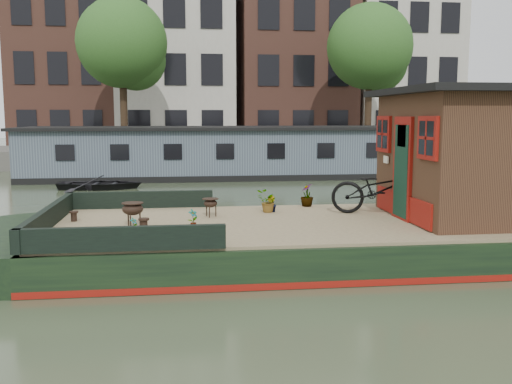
{
  "coord_description": "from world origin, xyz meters",
  "views": [
    {
      "loc": [
        -3.58,
        -10.06,
        2.56
      ],
      "look_at": [
        -2.25,
        0.5,
        1.14
      ],
      "focal_mm": 40.0,
      "sensor_mm": 36.0,
      "label": 1
    }
  ],
  "objects": [
    {
      "name": "bollard_port",
      "position": [
        -5.6,
        0.53,
        0.74
      ],
      "size": [
        0.16,
        0.16,
        0.18
      ],
      "primitive_type": "cylinder",
      "color": "black",
      "rests_on": "houseboat_deck"
    },
    {
      "name": "tree_right",
      "position": [
        6.14,
        19.07,
        5.89
      ],
      "size": [
        4.4,
        4.4,
        7.4
      ],
      "color": "#332316",
      "rests_on": "quay"
    },
    {
      "name": "potted_plant_d",
      "position": [
        -1.0,
        1.7,
        0.89
      ],
      "size": [
        0.27,
        0.27,
        0.48
      ],
      "primitive_type": "imported",
      "rotation": [
        0.0,
        0.0,
        4.7
      ],
      "color": "maroon",
      "rests_on": "houseboat_deck"
    },
    {
      "name": "bollard_stbd",
      "position": [
        -4.27,
        -0.48,
        0.75
      ],
      "size": [
        0.18,
        0.18,
        0.21
      ],
      "primitive_type": "cylinder",
      "color": "black",
      "rests_on": "houseboat_deck"
    },
    {
      "name": "potted_plant_c",
      "position": [
        -1.95,
        1.05,
        0.87
      ],
      "size": [
        0.47,
        0.43,
        0.44
      ],
      "primitive_type": "imported",
      "rotation": [
        0.0,
        0.0,
        3.38
      ],
      "color": "maroon",
      "rests_on": "houseboat_deck"
    },
    {
      "name": "quay",
      "position": [
        0.0,
        20.5,
        0.45
      ],
      "size": [
        60.0,
        6.0,
        0.9
      ],
      "primitive_type": "cube",
      "color": "#47443F",
      "rests_on": "ground"
    },
    {
      "name": "tree_left",
      "position": [
        -6.36,
        19.07,
        5.89
      ],
      "size": [
        4.4,
        4.4,
        7.4
      ],
      "color": "#332316",
      "rests_on": "quay"
    },
    {
      "name": "brazier_front",
      "position": [
        -4.48,
        -0.11,
        0.86
      ],
      "size": [
        0.46,
        0.46,
        0.42
      ],
      "primitive_type": null,
      "rotation": [
        0.0,
        0.0,
        0.19
      ],
      "color": "black",
      "rests_on": "houseboat_deck"
    },
    {
      "name": "cabin",
      "position": [
        2.19,
        0.0,
        1.88
      ],
      "size": [
        4.0,
        3.5,
        2.42
      ],
      "color": "black",
      "rests_on": "houseboat_deck"
    },
    {
      "name": "ground",
      "position": [
        0.0,
        0.0,
        0.0
      ],
      "size": [
        120.0,
        120.0,
        0.0
      ],
      "primitive_type": "plane",
      "color": "#333F28",
      "rests_on": "ground"
    },
    {
      "name": "brazier_rear",
      "position": [
        -3.1,
        0.68,
        0.83
      ],
      "size": [
        0.41,
        0.41,
        0.36
      ],
      "primitive_type": null,
      "rotation": [
        0.0,
        0.0,
        -0.3
      ],
      "color": "black",
      "rests_on": "houseboat_deck"
    },
    {
      "name": "far_houseboat",
      "position": [
        0.0,
        14.0,
        0.97
      ],
      "size": [
        20.4,
        4.4,
        2.11
      ],
      "color": "#505F6B",
      "rests_on": "ground"
    },
    {
      "name": "townhouse_row",
      "position": [
        0.15,
        27.5,
        7.9
      ],
      "size": [
        27.25,
        8.0,
        16.5
      ],
      "color": "brown",
      "rests_on": "ground"
    },
    {
      "name": "bicycle",
      "position": [
        0.2,
        0.56,
        1.14
      ],
      "size": [
        1.99,
        1.21,
        0.99
      ],
      "primitive_type": "imported",
      "rotation": [
        0.0,
        0.0,
        1.25
      ],
      "color": "black",
      "rests_on": "houseboat_deck"
    },
    {
      "name": "houseboat_hull",
      "position": [
        -1.33,
        0.0,
        0.27
      ],
      "size": [
        14.01,
        4.02,
        0.6
      ],
      "color": "black",
      "rests_on": "ground"
    },
    {
      "name": "potted_plant_a",
      "position": [
        -3.45,
        -0.4,
        0.82
      ],
      "size": [
        0.21,
        0.2,
        0.33
      ],
      "primitive_type": "imported",
      "rotation": [
        0.0,
        0.0,
        0.64
      ],
      "color": "brown",
      "rests_on": "houseboat_deck"
    },
    {
      "name": "bow_bulwark",
      "position": [
        -5.07,
        0.0,
        0.82
      ],
      "size": [
        3.0,
        4.0,
        0.35
      ],
      "color": "black",
      "rests_on": "houseboat_deck"
    },
    {
      "name": "potted_plant_e",
      "position": [
        -4.42,
        -0.68,
        0.78
      ],
      "size": [
        0.16,
        0.16,
        0.26
      ],
      "primitive_type": "imported",
      "rotation": [
        0.0,
        0.0,
        0.76
      ],
      "color": "#964F2C",
      "rests_on": "houseboat_deck"
    },
    {
      "name": "houseboat_deck",
      "position": [
        0.0,
        0.0,
        0.62
      ],
      "size": [
        11.8,
        3.8,
        0.05
      ],
      "primitive_type": "cube",
      "color": "#96895D",
      "rests_on": "houseboat_hull"
    },
    {
      "name": "dinghy",
      "position": [
        -6.54,
        10.48,
        0.3
      ],
      "size": [
        3.04,
        2.26,
        0.6
      ],
      "primitive_type": "imported",
      "rotation": [
        0.0,
        0.0,
        1.51
      ],
      "color": "black",
      "rests_on": "ground"
    },
    {
      "name": "potted_plant_b",
      "position": [
        -1.85,
        1.1,
        0.81
      ],
      "size": [
        0.23,
        0.22,
        0.32
      ],
      "primitive_type": "imported",
      "rotation": [
        0.0,
        0.0,
        2.53
      ],
      "color": "brown",
      "rests_on": "houseboat_deck"
    }
  ]
}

